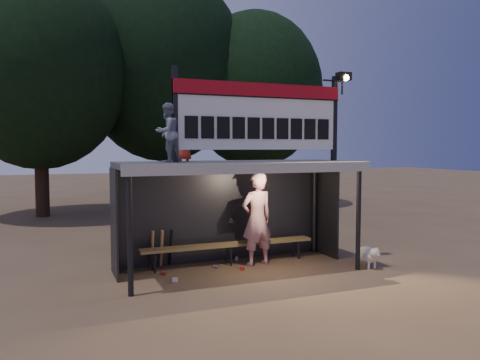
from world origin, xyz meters
The scene contains 13 objects.
ground centered at (0.00, 0.00, 0.00)m, with size 80.00×80.00×0.00m, color brown.
player centered at (0.55, 0.26, 1.03)m, with size 0.75×0.49×2.07m, color white.
child_a centered at (-1.51, -0.04, 2.90)m, with size 0.57×0.44×1.17m, color gray.
child_b centered at (-1.03, 0.54, 2.74)m, with size 0.41×0.27×0.84m, color #AA2A1A.
dugout_shelter centered at (0.00, 0.24, 1.85)m, with size 5.10×2.08×2.32m.
scoreboard_assembly centered at (0.56, -0.01, 3.32)m, with size 4.10×0.27×1.99m.
bench centered at (0.00, 0.55, 0.43)m, with size 4.00×0.35×0.48m.
tree_left centered at (-4.00, 10.00, 5.51)m, with size 6.46×6.46×9.27m.
tree_mid centered at (1.00, 11.50, 6.17)m, with size 7.22×7.22×10.36m.
tree_right centered at (5.00, 10.50, 5.19)m, with size 6.08×6.08×8.72m.
dog centered at (2.72, -0.82, 0.28)m, with size 0.36×0.81×0.49m.
bats centered at (-1.47, 0.82, 0.43)m, with size 0.47×0.32×0.84m.
litter centered at (-0.59, 0.21, 0.04)m, with size 1.96×1.31×0.08m.
Camera 1 is at (-3.63, -9.11, 2.62)m, focal length 35.00 mm.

